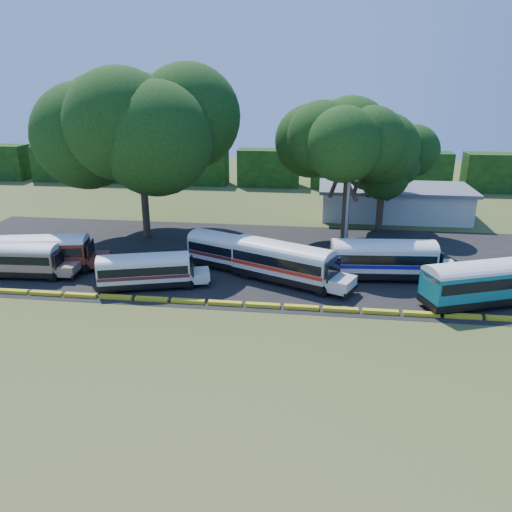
# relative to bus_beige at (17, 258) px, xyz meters

# --- Properties ---
(ground) EXTENTS (160.00, 160.00, 0.00)m
(ground) POSITION_rel_bus_beige_xyz_m (17.96, -4.53, -1.82)
(ground) COLOR #2F4A18
(ground) RESTS_ON ground
(asphalt_strip) EXTENTS (64.00, 24.00, 0.02)m
(asphalt_strip) POSITION_rel_bus_beige_xyz_m (18.96, 7.47, -1.81)
(asphalt_strip) COLOR black
(asphalt_strip) RESTS_ON ground
(curb) EXTENTS (53.70, 0.45, 0.30)m
(curb) POSITION_rel_bus_beige_xyz_m (17.96, -3.53, -1.67)
(curb) COLOR gold
(curb) RESTS_ON ground
(terminal_building) EXTENTS (19.00, 9.00, 4.00)m
(terminal_building) POSITION_rel_bus_beige_xyz_m (35.96, 25.47, 0.22)
(terminal_building) COLOR beige
(terminal_building) RESTS_ON ground
(treeline_backdrop) EXTENTS (130.00, 4.00, 6.00)m
(treeline_backdrop) POSITION_rel_bus_beige_xyz_m (17.96, 43.47, 1.18)
(treeline_backdrop) COLOR black
(treeline_backdrop) RESTS_ON ground
(bus_beige) EXTENTS (9.75, 2.88, 3.17)m
(bus_beige) POSITION_rel_bus_beige_xyz_m (0.00, 0.00, 0.00)
(bus_beige) COLOR black
(bus_beige) RESTS_ON ground
(bus_red) EXTENTS (10.84, 4.73, 3.46)m
(bus_red) POSITION_rel_bus_beige_xyz_m (1.50, 1.61, 0.17)
(bus_red) COLOR black
(bus_red) RESTS_ON ground
(bus_cream_west) EXTENTS (9.57, 4.81, 3.06)m
(bus_cream_west) POSITION_rel_bus_beige_xyz_m (12.29, -1.01, -0.09)
(bus_cream_west) COLOR black
(bus_cream_west) RESTS_ON ground
(bus_cream_east) EXTENTS (10.36, 6.32, 3.36)m
(bus_cream_east) POSITION_rel_bus_beige_xyz_m (18.84, 4.18, 0.08)
(bus_cream_east) COLOR black
(bus_cream_east) RESTS_ON ground
(bus_white_red) EXTENTS (11.08, 6.99, 3.60)m
(bus_white_red) POSITION_rel_bus_beige_xyz_m (23.78, 1.71, 0.22)
(bus_white_red) COLOR black
(bus_white_red) RESTS_ON ground
(bus_white_blue) EXTENTS (11.19, 3.63, 3.62)m
(bus_white_blue) POSITION_rel_bus_beige_xyz_m (32.48, 3.67, 0.23)
(bus_white_blue) COLOR black
(bus_white_blue) RESTS_ON ground
(bus_teal) EXTENTS (11.37, 6.54, 3.66)m
(bus_teal) POSITION_rel_bus_beige_xyz_m (39.42, -1.02, 0.28)
(bus_teal) COLOR black
(bus_teal) RESTS_ON ground
(tree_west) EXTENTS (14.50, 14.50, 17.65)m
(tree_west) POSITION_rel_bus_beige_xyz_m (7.32, 13.29, 10.49)
(tree_west) COLOR #35221A
(tree_west) RESTS_ON ground
(tree_center) EXTENTS (11.58, 11.58, 15.36)m
(tree_center) POSITION_rel_bus_beige_xyz_m (29.34, 13.83, 9.25)
(tree_center) COLOR #35221A
(tree_center) RESTS_ON ground
(tree_east) EXTENTS (7.97, 7.97, 11.46)m
(tree_east) POSITION_rel_bus_beige_xyz_m (33.62, 19.74, 6.64)
(tree_east) COLOR #35221A
(tree_east) RESTS_ON ground
(utility_pole) EXTENTS (1.60, 0.30, 8.11)m
(utility_pole) POSITION_rel_bus_beige_xyz_m (29.25, 9.27, 2.35)
(utility_pole) COLOR gray
(utility_pole) RESTS_ON ground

